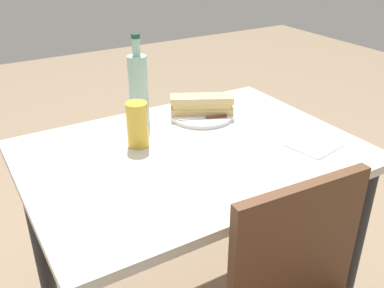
% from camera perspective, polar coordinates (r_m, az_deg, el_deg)
% --- Properties ---
extents(dining_table, '(1.06, 0.77, 0.74)m').
position_cam_1_polar(dining_table, '(1.45, 0.00, -5.04)').
color(dining_table, beige).
rests_on(dining_table, ground).
extents(plate_near, '(0.24, 0.24, 0.01)m').
position_cam_1_polar(plate_near, '(1.63, 1.28, 3.90)').
color(plate_near, white).
rests_on(plate_near, dining_table).
extents(baguette_sandwich_near, '(0.24, 0.17, 0.07)m').
position_cam_1_polar(baguette_sandwich_near, '(1.61, 1.29, 5.25)').
color(baguette_sandwich_near, '#DBB77A').
rests_on(baguette_sandwich_near, plate_near).
extents(knife_near, '(0.17, 0.08, 0.01)m').
position_cam_1_polar(knife_near, '(1.57, 1.84, 3.50)').
color(knife_near, silver).
rests_on(knife_near, plate_near).
extents(water_bottle, '(0.07, 0.07, 0.32)m').
position_cam_1_polar(water_bottle, '(1.54, -7.08, 7.32)').
color(water_bottle, '#99C6B7').
rests_on(water_bottle, dining_table).
extents(beer_glass, '(0.07, 0.07, 0.15)m').
position_cam_1_polar(beer_glass, '(1.39, -7.23, 2.56)').
color(beer_glass, gold).
rests_on(beer_glass, dining_table).
extents(paper_napkin, '(0.16, 0.16, 0.00)m').
position_cam_1_polar(paper_napkin, '(1.47, 15.62, -0.14)').
color(paper_napkin, white).
rests_on(paper_napkin, dining_table).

